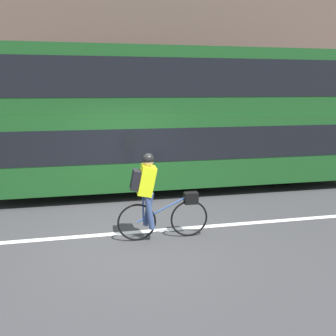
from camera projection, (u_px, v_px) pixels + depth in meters
name	position (u px, v px, depth m)	size (l,w,h in m)	color
ground_plane	(135.00, 238.00, 6.34)	(80.00, 80.00, 0.00)	#38383A
road_center_line	(134.00, 232.00, 6.58)	(50.00, 0.14, 0.01)	silver
sidewalk_curb	(120.00, 166.00, 12.03)	(60.00, 2.15, 0.14)	gray
building_facade	(115.00, 58.00, 12.29)	(60.00, 0.30, 7.86)	brown
bus	(180.00, 114.00, 9.25)	(10.43, 2.50, 3.81)	black
cyclist_on_bike	(154.00, 194.00, 6.09)	(1.75, 0.32, 1.68)	black
trash_bin	(281.00, 148.00, 12.97)	(0.53, 0.53, 0.81)	#262628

